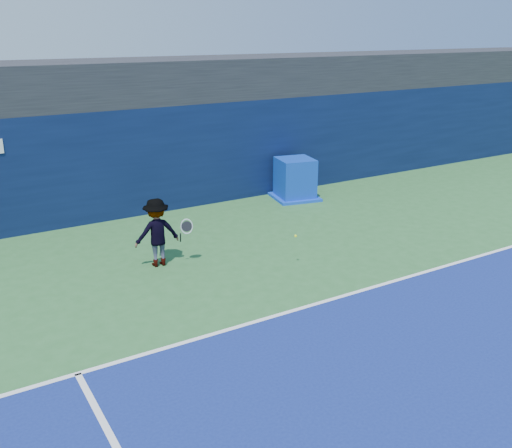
# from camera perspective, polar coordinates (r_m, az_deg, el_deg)

# --- Properties ---
(ground) EXTENTS (80.00, 80.00, 0.00)m
(ground) POSITION_cam_1_polar(r_m,az_deg,el_deg) (9.60, 19.28, -13.99)
(ground) COLOR #2D6430
(ground) RESTS_ON ground
(baseline) EXTENTS (24.00, 0.10, 0.01)m
(baseline) POSITION_cam_1_polar(r_m,az_deg,el_deg) (11.42, 7.77, -7.41)
(baseline) COLOR white
(baseline) RESTS_ON ground
(stadium_band) EXTENTS (36.00, 3.00, 1.20)m
(stadium_band) POSITION_cam_1_polar(r_m,az_deg,el_deg) (17.71, -9.53, 14.05)
(stadium_band) COLOR black
(stadium_band) RESTS_ON back_wall_assembly
(back_wall_assembly) EXTENTS (36.00, 1.03, 3.00)m
(back_wall_assembly) POSITION_cam_1_polar(r_m,az_deg,el_deg) (17.09, -7.90, 6.83)
(back_wall_assembly) COLOR #091536
(back_wall_assembly) RESTS_ON ground
(equipment_cart) EXTENTS (1.55, 1.55, 1.26)m
(equipment_cart) POSITION_cam_1_polar(r_m,az_deg,el_deg) (17.78, 3.92, 4.38)
(equipment_cart) COLOR #0C32AA
(equipment_cart) RESTS_ON ground
(tennis_player) EXTENTS (1.25, 0.71, 1.55)m
(tennis_player) POSITION_cam_1_polar(r_m,az_deg,el_deg) (12.80, -9.87, -0.84)
(tennis_player) COLOR white
(tennis_player) RESTS_ON ground
(tennis_ball) EXTENTS (0.06, 0.06, 0.06)m
(tennis_ball) POSITION_cam_1_polar(r_m,az_deg,el_deg) (12.60, 3.98, -1.20)
(tennis_ball) COLOR yellow
(tennis_ball) RESTS_ON ground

